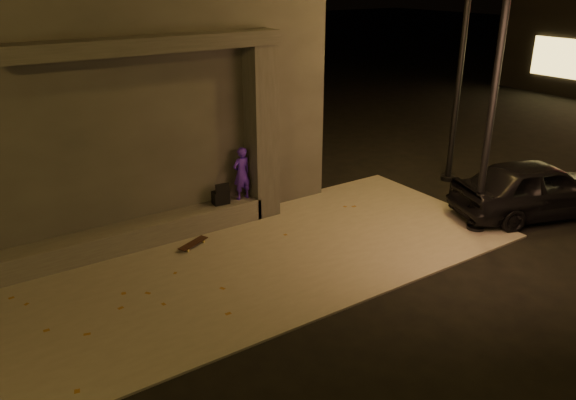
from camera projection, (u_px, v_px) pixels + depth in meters
ground at (296, 320)px, 8.59m from camera, size 120.00×120.00×0.00m
sidewalk at (233, 266)px, 10.12m from camera, size 11.00×4.40×0.04m
building at (88, 89)px, 12.08m from camera, size 9.00×5.10×5.22m
ledge at (118, 239)px, 10.60m from camera, size 6.00×0.55×0.45m
column at (261, 133)px, 11.66m from camera, size 0.55×0.55×3.60m
canopy at (151, 44)px, 9.83m from camera, size 5.00×0.70×0.28m
skateboarder at (242, 173)px, 11.70m from camera, size 0.44×0.31×1.13m
backpack at (221, 196)px, 11.58m from camera, size 0.35×0.24×0.47m
skateboard at (193, 243)px, 10.79m from camera, size 0.70×0.45×0.08m
street_lamp_0 at (504, 25)px, 10.06m from camera, size 0.36×0.36×7.16m
street_lamp_2 at (466, 20)px, 12.94m from camera, size 0.36×0.36×6.89m
car_a at (537, 188)px, 12.07m from camera, size 3.99×2.61×1.26m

